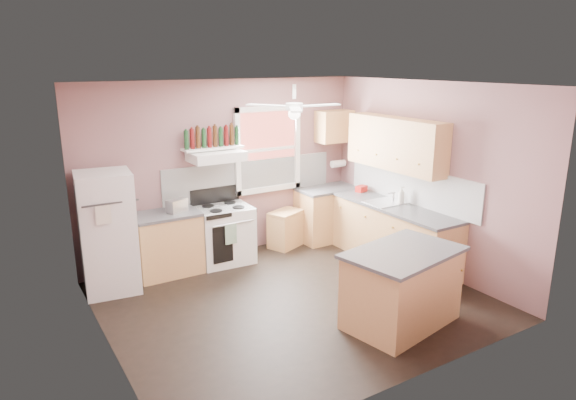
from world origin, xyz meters
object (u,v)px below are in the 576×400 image
cart (286,230)px  stove (224,235)px  island (402,289)px  toaster (177,206)px  refrigerator (108,233)px

cart → stove: bearing=161.2°
cart → island: 2.89m
stove → island: (0.93, -2.81, 0.00)m
toaster → island: 3.30m
stove → cart: stove is taller
refrigerator → island: bearing=-38.3°
stove → cart: bearing=7.4°
toaster → refrigerator: bearing=165.5°
stove → cart: (1.13, 0.08, -0.15)m
toaster → stove: (0.71, -0.00, -0.56)m
refrigerator → toaster: size_ratio=5.73×
refrigerator → island: size_ratio=1.26×
stove → island: 2.96m
refrigerator → island: 3.78m
toaster → stove: toaster is taller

